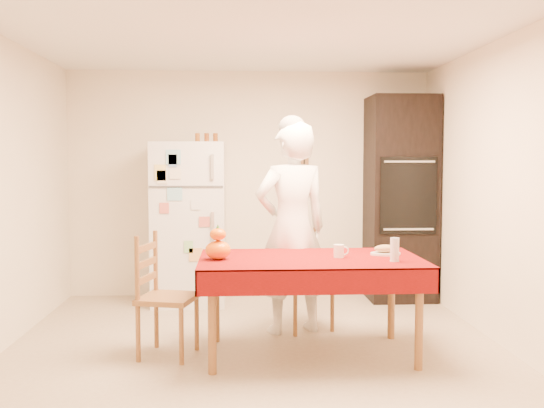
{
  "coord_description": "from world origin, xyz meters",
  "views": [
    {
      "loc": [
        -0.14,
        -4.54,
        1.5
      ],
      "look_at": [
        0.13,
        0.2,
        1.17
      ],
      "focal_mm": 40.0,
      "sensor_mm": 36.0,
      "label": 1
    }
  ],
  "objects": [
    {
      "name": "chair_far",
      "position": [
        0.44,
        0.84,
        0.51
      ],
      "size": [
        0.53,
        0.52,
        0.95
      ],
      "rotation": [
        0.0,
        0.0,
        0.34
      ],
      "color": "brown",
      "rests_on": "floor"
    },
    {
      "name": "spice_jar_right",
      "position": [
        -0.37,
        1.93,
        1.75
      ],
      "size": [
        0.05,
        0.05,
        0.1
      ],
      "primitive_type": "cylinder",
      "color": "brown",
      "rests_on": "refrigerator"
    },
    {
      "name": "coffee_mug",
      "position": [
        0.64,
        0.04,
        0.81
      ],
      "size": [
        0.08,
        0.08,
        0.1
      ],
      "primitive_type": "cylinder",
      "color": "white",
      "rests_on": "dining_table"
    },
    {
      "name": "spice_jar_left",
      "position": [
        -0.56,
        1.93,
        1.75
      ],
      "size": [
        0.05,
        0.05,
        0.1
      ],
      "primitive_type": "cylinder",
      "color": "#95511B",
      "rests_on": "refrigerator"
    },
    {
      "name": "spice_jar_mid",
      "position": [
        -0.46,
        1.93,
        1.75
      ],
      "size": [
        0.05,
        0.05,
        0.1
      ],
      "primitive_type": "cylinder",
      "color": "brown",
      "rests_on": "refrigerator"
    },
    {
      "name": "room_shell",
      "position": [
        0.0,
        0.0,
        1.62
      ],
      "size": [
        4.02,
        4.52,
        2.51
      ],
      "color": "white",
      "rests_on": "ground"
    },
    {
      "name": "bread_plate",
      "position": [
        1.03,
        0.15,
        0.77
      ],
      "size": [
        0.24,
        0.24,
        0.02
      ],
      "primitive_type": "cylinder",
      "color": "white",
      "rests_on": "dining_table"
    },
    {
      "name": "dining_table",
      "position": [
        0.42,
        0.05,
        0.69
      ],
      "size": [
        1.7,
        1.0,
        0.76
      ],
      "color": "brown",
      "rests_on": "floor"
    },
    {
      "name": "refrigerator",
      "position": [
        -0.65,
        1.88,
        0.85
      ],
      "size": [
        0.75,
        0.74,
        1.7
      ],
      "color": "white",
      "rests_on": "floor"
    },
    {
      "name": "wine_glass",
      "position": [
        1.02,
        -0.16,
        0.85
      ],
      "size": [
        0.07,
        0.07,
        0.18
      ],
      "primitive_type": "cylinder",
      "color": "silver",
      "rests_on": "dining_table"
    },
    {
      "name": "seated_woman",
      "position": [
        0.33,
        0.7,
        0.92
      ],
      "size": [
        0.77,
        0.62,
        1.84
      ],
      "primitive_type": "imported",
      "rotation": [
        0.0,
        0.0,
        3.44
      ],
      "color": "white",
      "rests_on": "floor"
    },
    {
      "name": "floor",
      "position": [
        0.0,
        0.0,
        0.0
      ],
      "size": [
        4.5,
        4.5,
        0.0
      ],
      "primitive_type": "plane",
      "color": "tan",
      "rests_on": "ground"
    },
    {
      "name": "oven_cabinet",
      "position": [
        1.63,
        1.93,
        1.1
      ],
      "size": [
        0.7,
        0.62,
        2.2
      ],
      "color": "black",
      "rests_on": "floor"
    },
    {
      "name": "pumpkin_upper",
      "position": [
        -0.29,
        0.01,
        0.95
      ],
      "size": [
        0.12,
        0.12,
        0.09
      ],
      "primitive_type": "ellipsoid",
      "color": "red",
      "rests_on": "pumpkin_lower"
    },
    {
      "name": "chair_left",
      "position": [
        -0.74,
        0.1,
        0.51
      ],
      "size": [
        0.49,
        0.51,
        0.95
      ],
      "rotation": [
        0.0,
        0.0,
        1.32
      ],
      "color": "brown",
      "rests_on": "floor"
    },
    {
      "name": "bread_loaf",
      "position": [
        1.03,
        0.15,
        0.81
      ],
      "size": [
        0.18,
        0.1,
        0.06
      ],
      "primitive_type": "ellipsoid",
      "color": "#9A774C",
      "rests_on": "bread_plate"
    },
    {
      "name": "pumpkin_lower",
      "position": [
        -0.29,
        0.01,
        0.83
      ],
      "size": [
        0.19,
        0.19,
        0.14
      ],
      "primitive_type": "ellipsoid",
      "color": "#C33104",
      "rests_on": "dining_table"
    }
  ]
}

